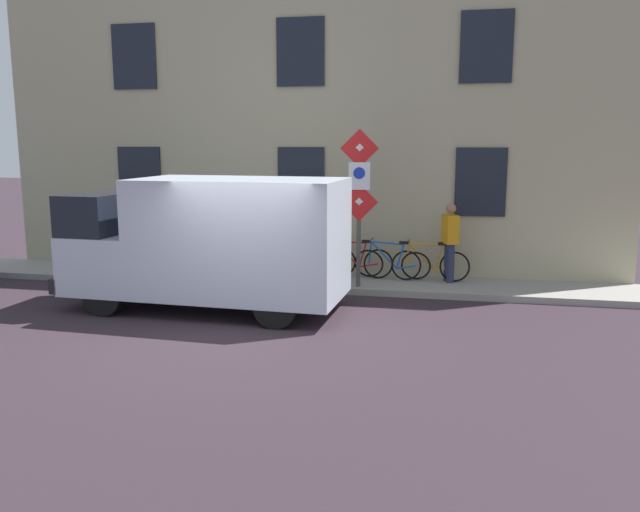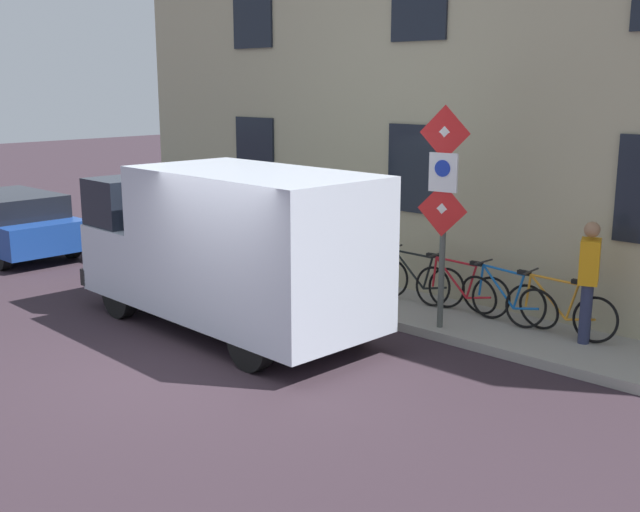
% 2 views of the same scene
% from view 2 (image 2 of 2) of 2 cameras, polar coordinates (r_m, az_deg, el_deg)
% --- Properties ---
extents(ground_plane, '(80.00, 80.00, 0.00)m').
position_cam_2_polar(ground_plane, '(10.60, -8.83, -8.11)').
color(ground_plane, '#30232B').
extents(sidewalk_slab, '(1.68, 16.73, 0.14)m').
position_cam_2_polar(sidewalk_slab, '(13.20, 4.61, -3.50)').
color(sidewalk_slab, gray).
rests_on(sidewalk_slab, ground_plane).
extents(building_facade, '(0.75, 14.73, 7.14)m').
position_cam_2_polar(building_facade, '(13.63, 8.06, 11.86)').
color(building_facade, tan).
rests_on(building_facade, ground_plane).
extents(sign_post_stacked, '(0.18, 0.56, 3.16)m').
position_cam_2_polar(sign_post_stacked, '(11.34, 9.02, 4.67)').
color(sign_post_stacked, '#474C47').
rests_on(sign_post_stacked, sidewalk_slab).
extents(delivery_van, '(2.23, 5.41, 2.50)m').
position_cam_2_polar(delivery_van, '(11.76, -6.74, 0.81)').
color(delivery_van, silver).
rests_on(delivery_van, ground_plane).
extents(parked_hatchback, '(1.79, 4.02, 1.38)m').
position_cam_2_polar(parked_hatchback, '(18.35, -21.90, 2.33)').
color(parked_hatchback, navy).
rests_on(parked_hatchback, ground_plane).
extents(bicycle_orange, '(0.46, 1.72, 0.89)m').
position_cam_2_polar(bicycle_orange, '(11.76, 17.17, -3.81)').
color(bicycle_orange, black).
rests_on(bicycle_orange, sidewalk_slab).
extents(bicycle_blue, '(0.46, 1.72, 0.89)m').
position_cam_2_polar(bicycle_blue, '(12.13, 13.63, -3.10)').
color(bicycle_blue, black).
rests_on(bicycle_blue, sidewalk_slab).
extents(bicycle_red, '(0.46, 1.71, 0.89)m').
position_cam_2_polar(bicycle_red, '(12.55, 10.31, -2.42)').
color(bicycle_red, black).
rests_on(bicycle_red, sidewalk_slab).
extents(bicycle_black, '(0.46, 1.71, 0.89)m').
position_cam_2_polar(bicycle_black, '(13.00, 7.21, -1.79)').
color(bicycle_black, black).
rests_on(bicycle_black, sidewalk_slab).
extents(pedestrian, '(0.47, 0.39, 1.72)m').
position_cam_2_polar(pedestrian, '(11.44, 19.12, -1.50)').
color(pedestrian, '#262B47').
rests_on(pedestrian, sidewalk_slab).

